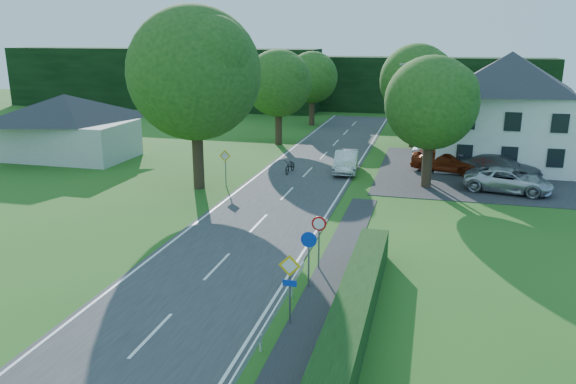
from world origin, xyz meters
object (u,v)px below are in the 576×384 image
(parked_car_silver_a, at_px, (442,154))
(parasol, at_px, (482,171))
(moving_car, at_px, (346,161))
(parked_car_red, at_px, (446,161))
(parked_car_grey, at_px, (500,166))
(streetlight, at_px, (424,116))
(parked_car_silver_b, at_px, (508,180))
(motorcycle, at_px, (290,166))

(parked_car_silver_a, bearing_deg, parasol, -150.61)
(moving_car, bearing_deg, parked_car_red, 9.07)
(parked_car_grey, height_order, parasol, parasol)
(streetlight, distance_m, parasol, 5.42)
(moving_car, bearing_deg, parked_car_grey, -0.16)
(streetlight, height_order, parked_car_silver_a, streetlight)
(streetlight, height_order, parked_car_silver_b, streetlight)
(streetlight, relative_size, parasol, 4.18)
(parked_car_silver_a, xyz_separation_m, parasol, (2.65, -5.65, 0.11))
(parked_car_grey, bearing_deg, motorcycle, 118.34)
(parked_car_grey, xyz_separation_m, parasol, (-1.33, -1.86, 0.05))
(parked_car_grey, bearing_deg, moving_car, 114.50)
(streetlight, distance_m, parked_car_silver_a, 6.81)
(parked_car_grey, distance_m, parasol, 2.29)
(moving_car, relative_size, motorcycle, 2.44)
(parked_car_red, xyz_separation_m, parked_car_silver_b, (3.81, -4.62, -0.09))
(motorcycle, distance_m, parasol, 13.36)
(streetlight, relative_size, moving_car, 1.70)
(streetlight, bearing_deg, parked_car_silver_b, -19.86)
(motorcycle, distance_m, parked_car_silver_a, 12.31)
(moving_car, relative_size, parked_car_red, 0.95)
(parked_car_red, height_order, parked_car_grey, parked_car_red)
(moving_car, bearing_deg, parked_car_silver_a, 29.63)
(moving_car, xyz_separation_m, parked_car_grey, (10.78, 0.95, 0.04))
(streetlight, bearing_deg, parked_car_red, 56.58)
(parked_car_red, bearing_deg, moving_car, 118.65)
(parked_car_red, bearing_deg, streetlight, 160.96)
(streetlight, relative_size, motorcycle, 4.15)
(parked_car_red, bearing_deg, parked_car_silver_a, 19.95)
(streetlight, distance_m, parked_car_red, 4.76)
(parked_car_grey, distance_m, parked_car_silver_b, 3.77)
(parked_car_silver_b, relative_size, parasol, 2.83)
(moving_car, height_order, parked_car_grey, parked_car_grey)
(streetlight, xyz_separation_m, moving_car, (-5.36, 0.81, -3.65))
(motorcycle, bearing_deg, moving_car, 22.63)
(streetlight, xyz_separation_m, parked_car_grey, (5.42, 1.76, -3.61))
(moving_car, height_order, motorcycle, moving_car)
(parked_car_silver_b, xyz_separation_m, parasol, (-1.45, 1.90, 0.11))
(streetlight, height_order, motorcycle, streetlight)
(moving_car, xyz_separation_m, parasol, (9.45, -0.91, 0.09))
(parked_car_silver_a, relative_size, parked_car_grey, 0.82)
(parked_car_silver_a, bearing_deg, parked_car_silver_b, -147.22)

